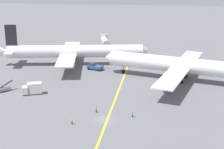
% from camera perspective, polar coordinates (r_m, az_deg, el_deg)
% --- Properties ---
extents(ground_plane, '(600.00, 600.00, 0.00)m').
position_cam_1_polar(ground_plane, '(86.89, -1.36, -7.54)').
color(ground_plane, slate).
extents(taxiway_stripe, '(2.05, 120.00, 0.01)m').
position_cam_1_polar(taxiway_stripe, '(95.85, 0.15, -5.12)').
color(taxiway_stripe, yellow).
rests_on(taxiway_stripe, ground).
extents(airliner_at_gate_left, '(58.49, 42.79, 16.10)m').
position_cam_1_polar(airliner_at_gate_left, '(136.37, -6.34, 3.84)').
color(airliner_at_gate_left, silver).
rests_on(airliner_at_gate_left, ground).
extents(airliner_being_pushed, '(51.25, 49.22, 15.07)m').
position_cam_1_polar(airliner_being_pushed, '(118.23, 10.61, 1.59)').
color(airliner_being_pushed, silver).
rests_on(airliner_being_pushed, ground).
extents(pushback_tug, '(8.99, 4.75, 2.85)m').
position_cam_1_polar(pushback_tug, '(129.63, -2.88, 1.35)').
color(pushback_tug, '#2D4C8C').
rests_on(pushback_tug, ground).
extents(gse_belt_loader_portside, '(4.16, 4.54, 3.02)m').
position_cam_1_polar(gse_belt_loader_portside, '(111.61, -17.53, -2.25)').
color(gse_belt_loader_portside, gray).
rests_on(gse_belt_loader_portside, ground).
extents(gse_catering_truck_tall, '(6.31, 4.27, 3.50)m').
position_cam_1_polar(gse_catering_truck_tall, '(106.40, -13.14, -2.30)').
color(gse_catering_truck_tall, silver).
rests_on(gse_catering_truck_tall, ground).
extents(ground_crew_ramp_agent_by_cones, '(0.38, 0.45, 1.63)m').
position_cam_1_polar(ground_crew_ramp_agent_by_cones, '(84.60, -6.70, -7.74)').
color(ground_crew_ramp_agent_by_cones, '#2D3351').
rests_on(ground_crew_ramp_agent_by_cones, ground).
extents(ground_crew_wing_walker_right, '(0.36, 0.47, 1.75)m').
position_cam_1_polar(ground_crew_wing_walker_right, '(90.78, -2.65, -5.82)').
color(ground_crew_wing_walker_right, black).
rests_on(ground_crew_wing_walker_right, ground).
extents(ground_crew_marshaller_foreground, '(0.36, 0.36, 1.62)m').
position_cam_1_polar(ground_crew_marshaller_foreground, '(88.21, 3.42, -6.59)').
color(ground_crew_marshaller_foreground, '#2D3351').
rests_on(ground_crew_marshaller_foreground, ground).
extents(jet_bridge, '(7.10, 16.93, 6.28)m').
position_cam_1_polar(jet_bridge, '(162.13, -1.23, 5.73)').
color(jet_bridge, '#B7B7BC').
rests_on(jet_bridge, ground).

